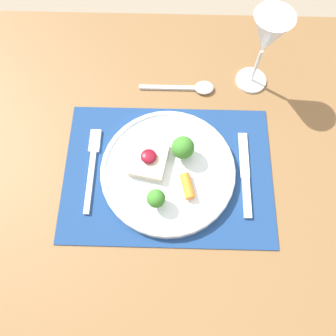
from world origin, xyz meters
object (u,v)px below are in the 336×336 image
(dinner_plate, at_px, (168,169))
(fork, at_px, (92,163))
(spoon, at_px, (194,88))
(knife, at_px, (245,179))
(wine_glass_near, at_px, (267,38))

(dinner_plate, xyz_separation_m, fork, (-0.17, 0.01, -0.01))
(spoon, bearing_deg, fork, -133.04)
(knife, distance_m, spoon, 0.26)
(dinner_plate, height_order, knife, dinner_plate)
(fork, bearing_deg, wine_glass_near, 30.90)
(knife, distance_m, wine_glass_near, 0.30)
(knife, relative_size, spoon, 1.09)
(wine_glass_near, bearing_deg, knife, -96.64)
(dinner_plate, height_order, fork, dinner_plate)
(fork, bearing_deg, spoon, 40.89)
(fork, xyz_separation_m, knife, (0.33, -0.03, 0.00))
(dinner_plate, xyz_separation_m, spoon, (0.06, 0.22, -0.01))
(spoon, relative_size, wine_glass_near, 0.90)
(fork, height_order, knife, knife)
(fork, height_order, spoon, spoon)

